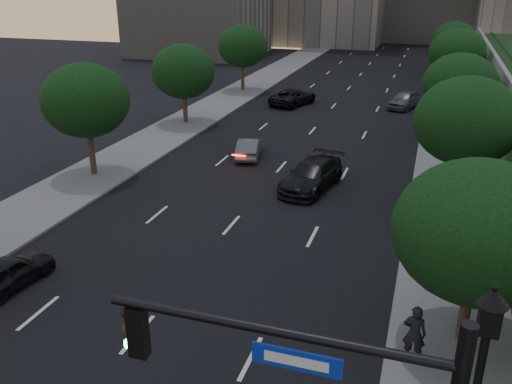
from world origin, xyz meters
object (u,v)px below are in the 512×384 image
(sedan_mid_left, at_px, (249,148))
(sedan_near_right, at_px, (312,175))
(sedan_far_right, at_px, (405,99))
(pedestrian_b, at_px, (474,265))
(pedestrian_c, at_px, (448,246))
(sedan_near_left, at_px, (8,272))
(sedan_far_left, at_px, (293,97))
(pedestrian_a, at_px, (414,333))

(sedan_mid_left, bearing_deg, sedan_near_right, 128.64)
(sedan_near_right, xyz_separation_m, sedan_far_right, (3.68, 22.22, -0.00))
(pedestrian_b, xyz_separation_m, pedestrian_c, (-0.96, 1.19, 0.04))
(sedan_near_left, xyz_separation_m, sedan_far_left, (2.48, 34.24, 0.10))
(sedan_mid_left, relative_size, pedestrian_a, 2.06)
(sedan_far_left, bearing_deg, sedan_far_right, -151.77)
(pedestrian_a, distance_m, pedestrian_b, 5.72)
(sedan_near_right, bearing_deg, pedestrian_b, -34.66)
(sedan_near_right, height_order, pedestrian_c, pedestrian_c)
(sedan_near_left, distance_m, pedestrian_b, 17.86)
(sedan_far_left, distance_m, sedan_near_right, 21.32)
(sedan_far_right, relative_size, pedestrian_b, 2.93)
(pedestrian_a, bearing_deg, pedestrian_c, -93.80)
(pedestrian_c, bearing_deg, sedan_far_right, -109.20)
(sedan_near_right, relative_size, pedestrian_c, 3.27)
(sedan_mid_left, distance_m, sedan_far_left, 16.09)
(pedestrian_a, bearing_deg, sedan_far_right, -81.09)
(sedan_far_right, bearing_deg, pedestrian_b, -62.33)
(pedestrian_b, distance_m, pedestrian_c, 1.53)
(sedan_mid_left, bearing_deg, pedestrian_a, 110.97)
(sedan_near_left, bearing_deg, pedestrian_c, -150.33)
(pedestrian_b, bearing_deg, sedan_far_left, -70.66)
(sedan_far_left, distance_m, pedestrian_b, 32.09)
(pedestrian_a, distance_m, pedestrian_c, 6.64)
(sedan_near_left, distance_m, pedestrian_c, 17.39)
(sedan_far_left, xyz_separation_m, pedestrian_b, (14.48, -28.64, 0.20))
(sedan_near_left, relative_size, sedan_mid_left, 0.96)
(sedan_near_right, height_order, pedestrian_a, pedestrian_a)
(sedan_far_left, distance_m, sedan_far_right, 10.14)
(pedestrian_a, height_order, pedestrian_c, pedestrian_a)
(pedestrian_a, xyz_separation_m, pedestrian_c, (1.00, 6.57, -0.12))
(sedan_near_right, relative_size, pedestrian_a, 2.85)
(sedan_near_right, bearing_deg, sedan_far_right, 91.25)
(sedan_far_right, distance_m, pedestrian_a, 35.97)
(pedestrian_b, bearing_deg, sedan_far_right, -89.07)
(sedan_far_left, relative_size, pedestrian_a, 2.79)
(sedan_mid_left, distance_m, sedan_far_right, 19.96)
(sedan_far_right, distance_m, pedestrian_b, 30.83)
(sedan_near_right, bearing_deg, pedestrian_c, -33.77)
(sedan_mid_left, height_order, pedestrian_b, pedestrian_b)
(sedan_near_left, bearing_deg, sedan_far_right, -102.35)
(pedestrian_a, xyz_separation_m, pedestrian_b, (1.95, 5.38, -0.17))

